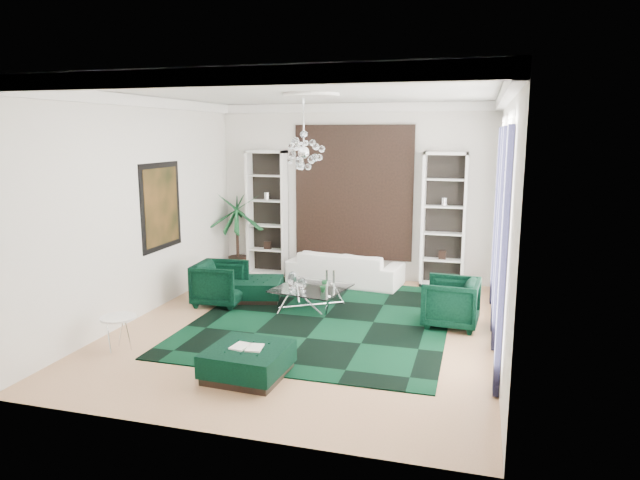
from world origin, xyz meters
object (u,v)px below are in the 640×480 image
(armchair_left, at_px, (220,283))
(side_table, at_px, (119,334))
(palm, at_px, (237,222))
(ottoman_side, at_px, (258,290))
(sofa, at_px, (345,268))
(ottoman_front, at_px, (248,362))
(armchair_right, at_px, (451,302))
(coffee_table, at_px, (311,298))

(armchair_left, height_order, side_table, armchair_left)
(side_table, relative_size, palm, 0.22)
(ottoman_side, relative_size, side_table, 1.73)
(sofa, distance_m, ottoman_side, 2.09)
(ottoman_front, bearing_deg, side_table, 170.80)
(sofa, distance_m, ottoman_front, 4.94)
(armchair_right, height_order, ottoman_side, armchair_right)
(ottoman_front, bearing_deg, palm, 115.10)
(coffee_table, bearing_deg, armchair_right, -5.87)
(coffee_table, bearing_deg, palm, 138.28)
(armchair_right, distance_m, side_table, 5.26)
(armchair_right, xyz_separation_m, coffee_table, (-2.49, 0.26, -0.20))
(sofa, height_order, side_table, sofa)
(armchair_right, relative_size, ottoman_side, 0.99)
(side_table, bearing_deg, armchair_right, 27.49)
(sofa, distance_m, armchair_right, 3.16)
(sofa, relative_size, ottoman_side, 2.66)
(sofa, bearing_deg, armchair_right, 144.07)
(sofa, relative_size, coffee_table, 2.00)
(ottoman_front, xyz_separation_m, palm, (-2.42, 5.17, 1.00))
(coffee_table, bearing_deg, side_table, -128.97)
(coffee_table, xyz_separation_m, ottoman_side, (-1.17, 0.30, -0.01))
(armchair_right, bearing_deg, armchair_left, -86.68)
(armchair_right, xyz_separation_m, ottoman_side, (-3.66, 0.56, -0.21))
(palm, bearing_deg, ottoman_side, -56.23)
(sofa, height_order, coffee_table, sofa)
(armchair_left, height_order, coffee_table, armchair_left)
(sofa, xyz_separation_m, armchair_right, (2.31, -2.15, 0.06))
(ottoman_side, bearing_deg, armchair_left, -138.82)
(ottoman_side, bearing_deg, armchair_right, -8.68)
(armchair_left, height_order, ottoman_side, armchair_left)
(ottoman_side, bearing_deg, coffee_table, -14.51)
(ottoman_side, bearing_deg, ottoman_front, -70.26)
(armchair_left, xyz_separation_m, armchair_right, (4.22, -0.07, 0.00))
(ottoman_front, relative_size, side_table, 1.92)
(armchair_left, distance_m, palm, 2.54)
(armchair_right, bearing_deg, side_table, -58.20)
(armchair_left, bearing_deg, side_table, 166.27)
(armchair_left, bearing_deg, armchair_right, -94.60)
(coffee_table, distance_m, side_table, 3.45)
(coffee_table, relative_size, side_table, 2.31)
(ottoman_side, xyz_separation_m, side_table, (-1.00, -2.99, 0.05))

